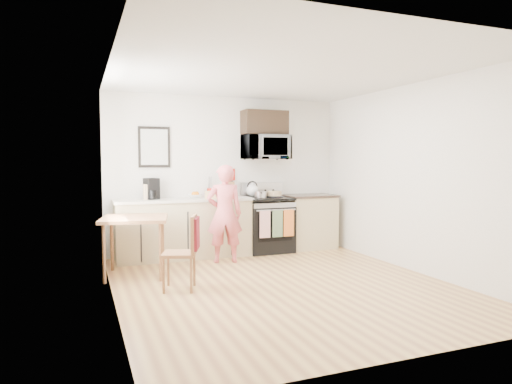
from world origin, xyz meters
name	(u,v)px	position (x,y,z in m)	size (l,w,h in m)	color
floor	(282,284)	(0.00, 0.00, 0.00)	(4.60, 4.60, 0.00)	#9D683C
back_wall	(226,175)	(0.00, 2.30, 1.30)	(4.00, 0.04, 2.60)	silver
front_wall	(409,192)	(0.00, -2.30, 1.30)	(4.00, 0.04, 2.60)	silver
left_wall	(112,183)	(-2.00, 0.00, 1.30)	(0.04, 4.60, 2.60)	silver
right_wall	(414,178)	(2.00, 0.00, 1.30)	(0.04, 4.60, 2.60)	silver
ceiling	(283,72)	(0.00, 0.00, 2.60)	(4.00, 4.60, 0.04)	silver
window	(110,160)	(-1.96, 0.80, 1.55)	(0.06, 1.40, 1.50)	silver
cabinet_left	(184,229)	(-0.80, 2.00, 0.45)	(2.10, 0.60, 0.90)	tan
countertop_left	(183,200)	(-0.80, 2.00, 0.92)	(2.14, 0.64, 0.04)	beige
cabinet_right	(309,222)	(1.43, 2.00, 0.45)	(0.84, 0.60, 0.90)	tan
countertop_right	(309,196)	(1.43, 2.00, 0.92)	(0.88, 0.64, 0.04)	black
range	(268,226)	(0.63, 1.98, 0.44)	(0.76, 0.70, 1.16)	black
microwave	(265,147)	(0.63, 2.08, 1.76)	(0.76, 0.51, 0.42)	#A5A5A9
upper_cabinet	(264,123)	(0.63, 2.12, 2.18)	(0.76, 0.35, 0.40)	black
wall_art	(154,147)	(-1.20, 2.28, 1.75)	(0.50, 0.04, 0.65)	black
wall_trivet	(229,175)	(0.05, 2.28, 1.30)	(0.20, 0.02, 0.20)	#AD180E
person	(225,214)	(-0.30, 1.45, 0.74)	(0.54, 0.35, 1.48)	#D63B45
dining_table	(135,224)	(-1.65, 1.11, 0.70)	(0.87, 0.87, 0.79)	brown
chair	(190,242)	(-1.12, 0.20, 0.57)	(0.51, 0.48, 0.89)	brown
knife_block	(230,189)	(0.04, 2.18, 1.06)	(0.11, 0.15, 0.24)	brown
utensil_crock	(210,189)	(-0.30, 2.22, 1.07)	(0.11, 0.11, 0.34)	#AD180E
fruit_bowl	(195,195)	(-0.60, 2.06, 0.98)	(0.23, 0.23, 0.11)	white
milk_carton	(147,192)	(-1.36, 2.02, 1.06)	(0.09, 0.09, 0.23)	tan
coffee_maker	(152,189)	(-1.29, 2.05, 1.09)	(0.24, 0.30, 0.33)	black
bread_bag	(216,195)	(-0.34, 1.78, 1.00)	(0.33, 0.15, 0.12)	tan
cake	(275,194)	(0.75, 1.96, 0.97)	(0.29, 0.29, 0.09)	black
kettle	(252,190)	(0.41, 2.13, 1.04)	(0.21, 0.21, 0.27)	white
pot	(261,194)	(0.47, 1.89, 0.98)	(0.21, 0.34, 0.10)	#A5A5A9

